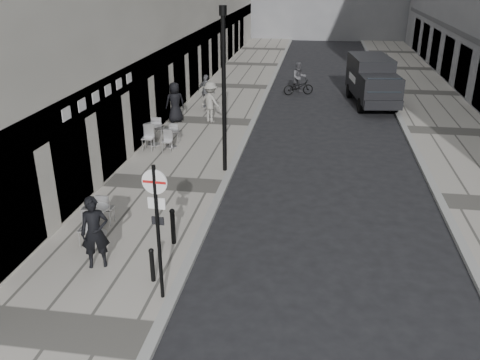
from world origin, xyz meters
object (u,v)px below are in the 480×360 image
object	(u,v)px
lamppost	(224,84)
panel_van	(372,79)
sign_post	(157,216)
cyclist	(299,82)
walking_man	(95,232)

from	to	relation	value
lamppost	panel_van	size ratio (longest dim) A/B	1.05
sign_post	cyclist	xyz separation A→B (m)	(2.03, 20.30, -1.41)
sign_post	lamppost	xyz separation A→B (m)	(0.00, 7.72, 1.12)
walking_man	sign_post	xyz separation A→B (m)	(1.93, -1.00, 1.11)
sign_post	panel_van	size ratio (longest dim) A/B	0.58
walking_man	lamppost	distance (m)	7.33
panel_van	sign_post	bearing A→B (deg)	-115.29
lamppost	cyclist	size ratio (longest dim) A/B	3.00
sign_post	panel_van	world-z (taller)	sign_post
panel_van	cyclist	size ratio (longest dim) A/B	2.87
panel_van	cyclist	xyz separation A→B (m)	(-3.95, 1.56, -0.64)
sign_post	cyclist	world-z (taller)	sign_post
sign_post	cyclist	bearing A→B (deg)	87.84
walking_man	cyclist	size ratio (longest dim) A/B	0.98
walking_man	cyclist	distance (m)	19.70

